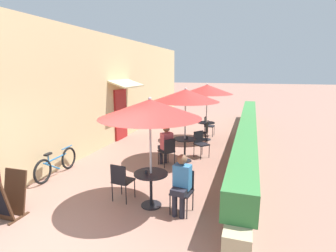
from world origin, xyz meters
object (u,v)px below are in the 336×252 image
Objects in this scene: patio_umbrella_near at (150,109)px; cafe_chair_mid_right at (200,142)px; cafe_chair_near_left at (183,188)px; coffee_cup_near at (146,171)px; cafe_chair_far_right at (204,131)px; patio_umbrella_mid at (186,95)px; patio_umbrella_far at (207,89)px; cafe_chair_near_right at (121,179)px; coffee_cup_far at (208,121)px; menu_board at (6,196)px; bicycle_leaning at (56,164)px; cafe_chair_mid_left at (168,150)px; patio_table_far at (206,128)px; coffee_cup_mid at (187,137)px; patio_table_near at (151,183)px; cafe_chair_far_left at (208,124)px; patio_table_mid at (185,145)px; seated_patron_near_left at (181,182)px; seated_patron_mid_left at (166,143)px.

cafe_chair_mid_right is at bearing 84.10° from patio_umbrella_near.
cafe_chair_mid_right is at bearing -78.31° from cafe_chair_near_left.
coffee_cup_near is 5.23m from cafe_chair_far_right.
patio_umbrella_near reaches higher than cafe_chair_near_left.
patio_umbrella_far is (0.19, 2.88, 0.00)m from patio_umbrella_mid.
cafe_chair_mid_right is at bearing 79.66° from cafe_chair_near_right.
patio_umbrella_near is 26.12× the size of coffee_cup_near.
menu_board reaches higher than coffee_cup_far.
patio_umbrella_far reaches higher than coffee_cup_near.
patio_umbrella_near is 3.65m from bicycle_leaning.
cafe_chair_far_right is at bearing -78.21° from cafe_chair_near_left.
patio_umbrella_near is 3.30m from menu_board.
cafe_chair_mid_left is 1.17× the size of patio_table_far.
patio_umbrella_near reaches higher than coffee_cup_mid.
coffee_cup_mid is (0.04, 3.01, -1.32)m from patio_umbrella_near.
coffee_cup_far is (0.07, 0.02, -1.32)m from patio_umbrella_far.
cafe_chair_near_right is (-0.71, 0.00, -0.00)m from patio_table_near.
patio_umbrella_near reaches higher than cafe_chair_mid_right.
patio_umbrella_mid reaches higher than cafe_chair_far_left.
cafe_chair_far_left reaches higher than coffee_cup_near.
cafe_chair_far_left and cafe_chair_far_right have the same top height.
cafe_chair_mid_right is 5.68m from menu_board.
patio_umbrella_near reaches higher than patio_table_far.
cafe_chair_far_left is 0.96× the size of menu_board.
cafe_chair_near_right is 1.00× the size of cafe_chair_mid_left.
cafe_chair_far_right is at bearing 49.93° from bicycle_leaning.
patio_umbrella_near is 3.39m from patio_table_mid.
coffee_cup_mid is at bearing 17.76° from patio_umbrella_mid.
cafe_chair_mid_right reaches higher than patio_table_near.
menu_board reaches higher than coffee_cup_mid.
patio_table_mid and patio_table_far have the same top height.
seated_patron_near_left is at bearing 1.68° from cafe_chair_near_right.
cafe_chair_near_right is 2.42m from cafe_chair_mid_left.
patio_umbrella_near is at bearing -91.72° from patio_table_far.
patio_table_far is 0.86× the size of cafe_chair_far_right.
cafe_chair_mid_right reaches higher than patio_table_mid.
cafe_chair_near_left reaches higher than coffee_cup_far.
cafe_chair_near_left is 0.37× the size of patio_umbrella_mid.
cafe_chair_near_right is at bearing -103.00° from patio_umbrella_mid.
cafe_chair_near_right is 1.17× the size of patio_table_mid.
bicycle_leaning is at bearing 166.27° from patio_table_near.
cafe_chair_far_left is (0.09, 3.56, -0.27)m from coffee_cup_mid.
cafe_chair_mid_right is 1.00× the size of cafe_chair_far_right.
patio_table_mid is 2.18m from cafe_chair_far_right.
patio_table_far is at bearing 87.35° from coffee_cup_mid.
cafe_chair_mid_right is 2.80m from patio_umbrella_far.
seated_patron_mid_left reaches higher than patio_table_near.
cafe_chair_near_right is 1.00× the size of cafe_chair_far_left.
coffee_cup_mid is at bearing 32.52° from bicycle_leaning.
coffee_cup_far is at bearing 27.21° from seated_patron_mid_left.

